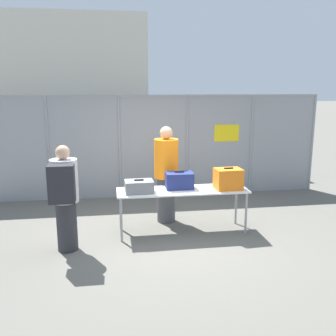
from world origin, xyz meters
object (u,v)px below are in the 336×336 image
object	(u,v)px
security_worker_near	(166,173)
utility_trailer	(238,165)
suitcase_navy	(179,180)
suitcase_grey	(139,187)
suitcase_orange	(228,179)
inspection_table	(182,193)
traveler_hooded	(65,195)

from	to	relation	value
security_worker_near	utility_trailer	world-z (taller)	security_worker_near
utility_trailer	security_worker_near	bearing A→B (deg)	-128.43
suitcase_navy	security_worker_near	distance (m)	0.53
suitcase_grey	suitcase_navy	size ratio (longest dim) A/B	1.00
security_worker_near	suitcase_grey	bearing A→B (deg)	38.15
suitcase_orange	security_worker_near	xyz separation A→B (m)	(-1.00, 0.67, -0.02)
suitcase_grey	inspection_table	bearing A→B (deg)	4.34
suitcase_grey	utility_trailer	distance (m)	4.98
suitcase_orange	utility_trailer	xyz separation A→B (m)	(1.54, 3.88, -0.59)
suitcase_orange	traveler_hooded	distance (m)	2.77
suitcase_orange	utility_trailer	size ratio (longest dim) A/B	0.11
inspection_table	suitcase_grey	world-z (taller)	suitcase_grey
security_worker_near	suitcase_navy	bearing A→B (deg)	96.25
suitcase_navy	utility_trailer	world-z (taller)	suitcase_navy
inspection_table	suitcase_navy	size ratio (longest dim) A/B	4.68
inspection_table	suitcase_grey	bearing A→B (deg)	-175.66
suitcase_grey	utility_trailer	bearing A→B (deg)	51.22
traveler_hooded	security_worker_near	size ratio (longest dim) A/B	0.92
suitcase_grey	traveler_hooded	size ratio (longest dim) A/B	0.29
suitcase_orange	security_worker_near	world-z (taller)	security_worker_near
suitcase_orange	inspection_table	bearing A→B (deg)	174.93
suitcase_orange	traveler_hooded	xyz separation A→B (m)	(-2.73, -0.45, -0.04)
suitcase_navy	suitcase_orange	bearing A→B (deg)	-11.38
suitcase_navy	security_worker_near	world-z (taller)	security_worker_near
inspection_table	traveler_hooded	world-z (taller)	traveler_hooded
suitcase_navy	utility_trailer	xyz separation A→B (m)	(2.38, 3.71, -0.55)
suitcase_grey	utility_trailer	xyz separation A→B (m)	(3.10, 3.86, -0.51)
inspection_table	suitcase_orange	distance (m)	0.84
suitcase_navy	utility_trailer	bearing A→B (deg)	57.28
inspection_table	utility_trailer	distance (m)	4.48
suitcase_grey	security_worker_near	world-z (taller)	security_worker_near
suitcase_navy	traveler_hooded	distance (m)	1.99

